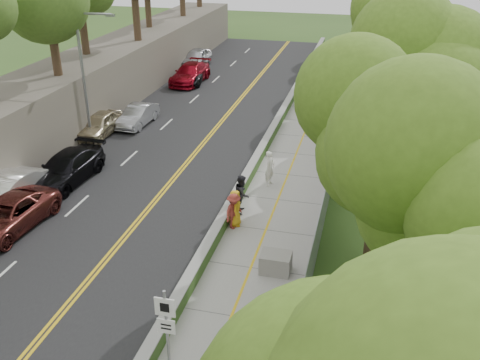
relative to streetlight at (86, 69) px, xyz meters
name	(u,v)px	position (x,y,z in m)	size (l,w,h in m)	color
ground	(173,307)	(10.46, -14.00, -4.64)	(140.00, 140.00, 0.00)	#33511E
road	(176,143)	(5.06, 1.00, -4.62)	(11.20, 66.00, 0.04)	black
sidewalk	(302,155)	(13.01, 1.00, -4.61)	(4.20, 66.00, 0.05)	gray
jersey_barrier	(264,147)	(10.71, 1.00, -4.34)	(0.42, 66.00, 0.60)	#7CE33D
rock_embankment	(56,103)	(-3.04, 1.00, -2.64)	(5.00, 66.00, 4.00)	#595147
chainlink_fence	(339,143)	(15.11, 1.00, -3.64)	(0.04, 66.00, 2.00)	slate
trees_fenceside	(394,40)	(17.46, 1.00, 2.36)	(7.00, 66.00, 14.00)	#578022
streetlight	(86,69)	(0.00, 0.00, 0.00)	(2.52, 0.22, 8.00)	gray
signpost	(166,324)	(11.51, -17.02, -2.68)	(0.62, 0.09, 3.10)	gray
construction_barrel	(325,105)	(13.46, 9.43, -4.13)	(0.56, 0.56, 0.93)	#D0591F
concrete_block	(276,263)	(13.66, -11.00, -4.19)	(1.20, 0.90, 0.80)	gray
car_1	(4,194)	(0.14, -9.07, -3.80)	(1.70, 4.88, 1.61)	white
car_2	(7,215)	(1.46, -10.72, -3.88)	(2.40, 5.21, 1.45)	maroon
car_3	(67,169)	(1.46, -5.71, -3.83)	(2.17, 5.33, 1.55)	black
car_4	(99,124)	(-0.14, 0.98, -3.85)	(1.77, 4.40, 1.50)	tan
car_5	(138,115)	(1.46, 3.42, -3.92)	(1.43, 4.11, 1.36)	#A1A2A8
car_6	(190,75)	(1.46, 14.43, -3.92)	(2.27, 4.91, 1.37)	black
car_7	(190,74)	(1.46, 14.37, -3.79)	(2.26, 5.55, 1.61)	maroon
car_8	(196,58)	(0.17, 19.96, -3.77)	(1.97, 4.89, 1.67)	#BABABF
painter_0	(235,208)	(11.21, -7.90, -3.72)	(0.85, 0.55, 1.74)	gold
painter_1	(270,168)	(11.91, -3.42, -3.65)	(0.68, 0.45, 1.87)	silver
painter_2	(242,194)	(11.21, -6.59, -3.65)	(0.91, 0.71, 1.87)	black
painter_3	(234,211)	(11.21, -8.15, -3.74)	(1.10, 0.63, 1.70)	maroon
person_far	(338,114)	(14.62, 6.62, -3.78)	(0.95, 0.40, 1.63)	black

